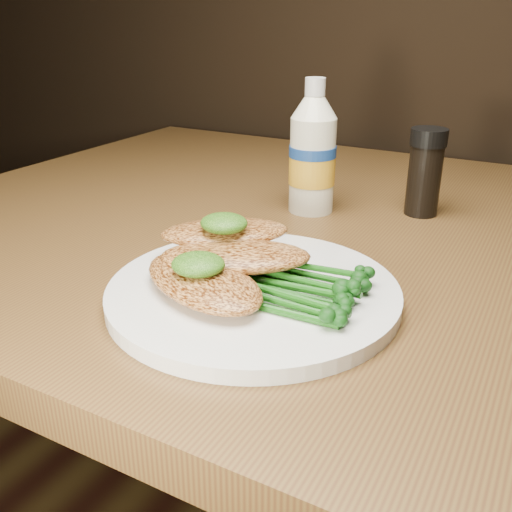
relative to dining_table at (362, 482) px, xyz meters
The scene contains 10 objects.
dining_table is the anchor object (origin of this frame).
plate 0.44m from the dining_table, 104.33° to the right, with size 0.26×0.26×0.01m, color white.
chicken_front 0.48m from the dining_table, 109.11° to the right, with size 0.14×0.07×0.02m, color #C7813F.
chicken_mid 0.46m from the dining_table, 110.88° to the right, with size 0.14×0.07×0.02m, color #C7813F.
chicken_back 0.46m from the dining_table, 122.08° to the right, with size 0.12×0.06×0.02m, color #C7813F.
pesto_front 0.49m from the dining_table, 109.21° to the right, with size 0.05×0.04×0.02m, color #0F3808.
pesto_back 0.48m from the dining_table, 118.36° to the right, with size 0.04×0.04×0.02m, color #0F3808.
broccolini_bundle 0.45m from the dining_table, 93.19° to the right, with size 0.12×0.09×0.02m, color #185412, non-canonical shape.
mayo_bottle 0.47m from the dining_table, 163.23° to the left, with size 0.06×0.06×0.16m, color white, non-canonical shape.
pepper_grinder 0.44m from the dining_table, 78.25° to the left, with size 0.04×0.04×0.11m, color black, non-canonical shape.
Camera 1 is at (0.16, 0.44, 0.99)m, focal length 40.41 mm.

